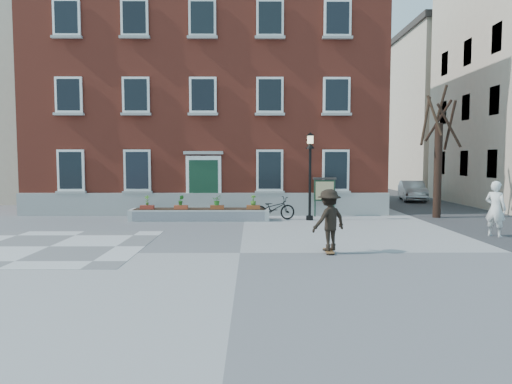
{
  "coord_description": "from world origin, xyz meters",
  "views": [
    {
      "loc": [
        0.37,
        -13.16,
        2.73
      ],
      "look_at": [
        0.5,
        4.0,
        1.5
      ],
      "focal_mm": 32.0,
      "sensor_mm": 36.0,
      "label": 1
    }
  ],
  "objects_px": {
    "bystander": "(495,209)",
    "lamp_post": "(310,164)",
    "bicycle": "(274,208)",
    "skateboarder": "(329,220)",
    "notice_board": "(325,190)",
    "parked_car": "(412,191)"
  },
  "relations": [
    {
      "from": "parked_car",
      "to": "notice_board",
      "type": "relative_size",
      "value": 2.14
    },
    {
      "from": "bicycle",
      "to": "lamp_post",
      "type": "height_order",
      "value": "lamp_post"
    },
    {
      "from": "bystander",
      "to": "skateboarder",
      "type": "bearing_deg",
      "value": 77.8
    },
    {
      "from": "lamp_post",
      "to": "skateboarder",
      "type": "height_order",
      "value": "lamp_post"
    },
    {
      "from": "parked_car",
      "to": "bystander",
      "type": "xyz_separation_m",
      "value": [
        -1.95,
        -13.9,
        0.33
      ]
    },
    {
      "from": "parked_car",
      "to": "bystander",
      "type": "bearing_deg",
      "value": -87.38
    },
    {
      "from": "bystander",
      "to": "lamp_post",
      "type": "xyz_separation_m",
      "value": [
        -6.0,
        4.44,
        1.55
      ]
    },
    {
      "from": "lamp_post",
      "to": "bystander",
      "type": "bearing_deg",
      "value": -36.47
    },
    {
      "from": "bicycle",
      "to": "skateboarder",
      "type": "relative_size",
      "value": 1.07
    },
    {
      "from": "parked_car",
      "to": "lamp_post",
      "type": "xyz_separation_m",
      "value": [
        -7.96,
        -9.46,
        1.88
      ]
    },
    {
      "from": "bicycle",
      "to": "parked_car",
      "type": "distance_m",
      "value": 13.45
    },
    {
      "from": "lamp_post",
      "to": "notice_board",
      "type": "bearing_deg",
      "value": 55.77
    },
    {
      "from": "lamp_post",
      "to": "notice_board",
      "type": "relative_size",
      "value": 2.1
    },
    {
      "from": "bystander",
      "to": "parked_car",
      "type": "bearing_deg",
      "value": -43.7
    },
    {
      "from": "bystander",
      "to": "skateboarder",
      "type": "distance_m",
      "value": 6.92
    },
    {
      "from": "parked_car",
      "to": "skateboarder",
      "type": "xyz_separation_m",
      "value": [
        -8.3,
        -16.66,
        0.31
      ]
    },
    {
      "from": "notice_board",
      "to": "parked_car",
      "type": "bearing_deg",
      "value": 49.11
    },
    {
      "from": "parked_car",
      "to": "notice_board",
      "type": "bearing_deg",
      "value": -120.27
    },
    {
      "from": "bicycle",
      "to": "bystander",
      "type": "distance_m",
      "value": 8.85
    },
    {
      "from": "skateboarder",
      "to": "bystander",
      "type": "bearing_deg",
      "value": 23.49
    },
    {
      "from": "lamp_post",
      "to": "skateboarder",
      "type": "relative_size",
      "value": 2.1
    },
    {
      "from": "bicycle",
      "to": "skateboarder",
      "type": "xyz_separation_m",
      "value": [
        1.28,
        -7.22,
        0.44
      ]
    }
  ]
}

